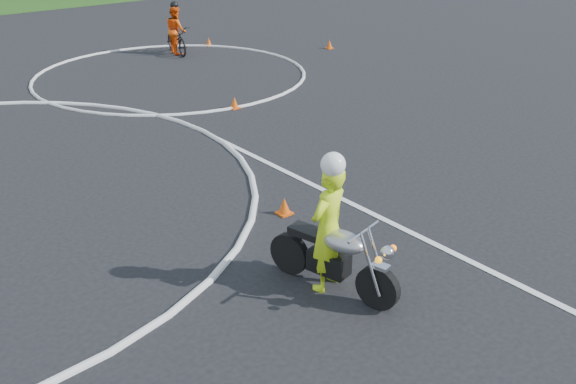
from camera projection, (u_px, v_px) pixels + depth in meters
course_markings at (14, 154)px, 13.41m from camera, size 19.05×19.05×0.12m
primary_motorcycle at (335, 257)px, 8.60m from camera, size 0.76×2.02×1.08m
rider_primary_grp at (328, 224)px, 8.50m from camera, size 0.74×0.58×2.00m
rider_second_grp at (176, 35)px, 21.63m from camera, size 0.97×1.89×1.74m
traffic_cones at (230, 112)px, 15.55m from camera, size 16.69×14.42×0.30m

